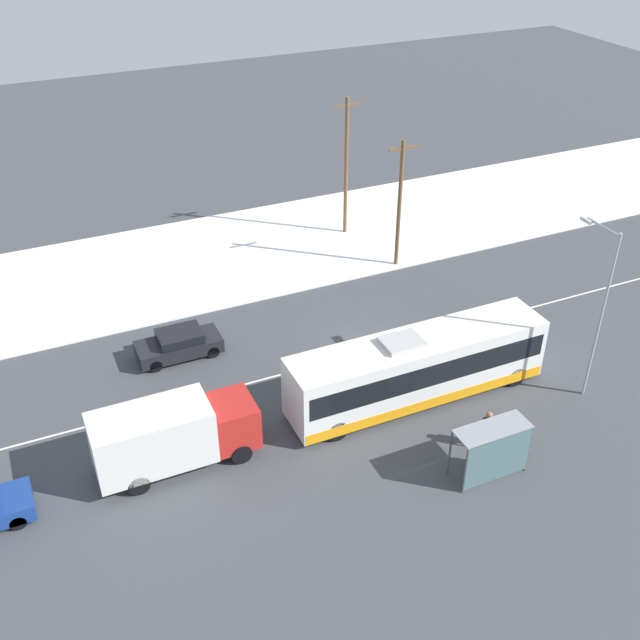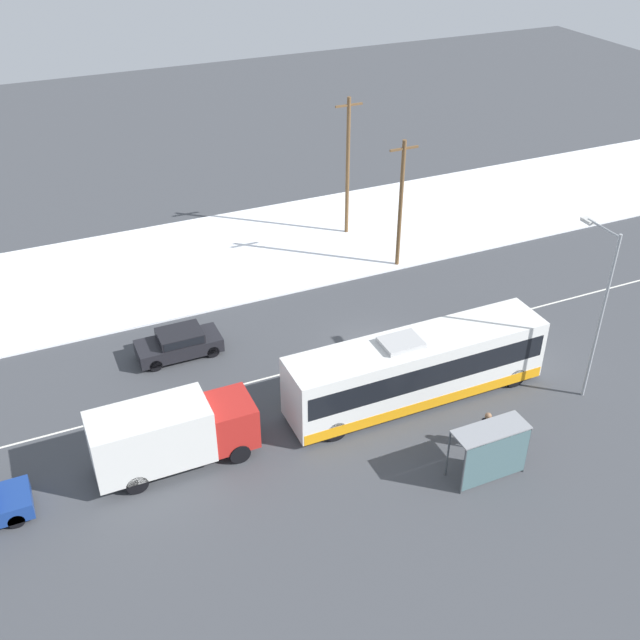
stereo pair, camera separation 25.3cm
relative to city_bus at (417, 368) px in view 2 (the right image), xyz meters
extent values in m
plane|color=#424449|center=(0.08, 4.22, -1.71)|extent=(120.00, 120.00, 0.00)
cube|color=white|center=(0.08, 17.09, -1.65)|extent=(80.00, 11.85, 0.12)
cube|color=silver|center=(0.08, 4.22, -1.71)|extent=(60.00, 0.12, 0.00)
cube|color=white|center=(0.00, 0.00, 0.06)|extent=(12.44, 2.55, 2.99)
cube|color=black|center=(0.00, 0.00, 0.42)|extent=(11.94, 2.57, 1.14)
cube|color=orange|center=(0.00, 0.00, -1.17)|extent=(12.31, 2.57, 0.54)
cube|color=#B2B2B2|center=(-0.93, 0.00, 1.67)|extent=(1.80, 1.40, 0.24)
cylinder|color=black|center=(4.82, -1.14, -1.21)|extent=(1.00, 0.28, 1.00)
cylinder|color=black|center=(4.82, 1.13, -1.21)|extent=(1.00, 0.28, 1.00)
cylinder|color=black|center=(-4.62, -1.14, -1.21)|extent=(1.00, 0.28, 1.00)
cylinder|color=black|center=(-4.62, 1.13, -1.21)|extent=(1.00, 0.28, 1.00)
cube|color=silver|center=(-12.23, 0.25, 0.03)|extent=(4.81, 2.30, 2.50)
cube|color=red|center=(-8.87, 0.25, -0.24)|extent=(1.90, 2.18, 1.95)
cube|color=black|center=(-7.94, 0.25, 0.15)|extent=(0.06, 1.95, 0.86)
cylinder|color=black|center=(-8.87, -0.77, -1.26)|extent=(0.90, 0.26, 0.90)
cylinder|color=black|center=(-8.87, 1.27, -1.26)|extent=(0.90, 0.26, 0.90)
cylinder|color=black|center=(-13.19, -0.77, -1.26)|extent=(0.90, 0.26, 0.90)
cylinder|color=black|center=(-13.19, 1.27, -1.26)|extent=(0.90, 0.26, 0.90)
cube|color=black|center=(-9.19, 7.80, -1.13)|extent=(4.22, 1.80, 0.71)
cube|color=black|center=(-9.08, 7.80, -0.53)|extent=(2.19, 1.66, 0.49)
cube|color=black|center=(-9.08, 7.80, -0.52)|extent=(2.02, 1.69, 0.39)
cylinder|color=black|center=(-10.60, 7.01, -1.39)|extent=(0.64, 0.22, 0.64)
cylinder|color=black|center=(-10.60, 8.59, -1.39)|extent=(0.64, 0.22, 0.64)
cylinder|color=black|center=(-7.68, 7.01, -1.39)|extent=(0.64, 0.22, 0.64)
cylinder|color=black|center=(-7.68, 8.59, -1.39)|extent=(0.64, 0.22, 0.64)
cylinder|color=black|center=(-17.79, -0.69, -1.39)|extent=(0.64, 0.22, 0.64)
cylinder|color=black|center=(-17.79, 0.89, -1.39)|extent=(0.64, 0.22, 0.64)
cylinder|color=#23232D|center=(0.92, -4.15, -1.29)|extent=(0.13, 0.13, 0.85)
cylinder|color=#23232D|center=(1.18, -4.15, -1.29)|extent=(0.13, 0.13, 0.85)
cube|color=black|center=(1.05, -4.15, -0.51)|extent=(0.44, 0.24, 0.70)
sphere|color=#8E6647|center=(1.05, -4.15, -0.01)|extent=(0.29, 0.29, 0.29)
cylinder|color=black|center=(0.77, -4.15, -0.55)|extent=(0.11, 0.11, 0.67)
cylinder|color=black|center=(1.33, -4.15, -0.55)|extent=(0.11, 0.11, 0.67)
cube|color=gray|center=(0.14, -5.53, 0.66)|extent=(3.14, 1.20, 0.06)
cube|color=slate|center=(0.14, -6.11, -0.51)|extent=(3.02, 0.04, 2.16)
cylinder|color=#474C51|center=(-1.39, -4.97, -0.54)|extent=(0.08, 0.08, 2.34)
cylinder|color=#474C51|center=(1.68, -4.97, -0.54)|extent=(0.08, 0.08, 2.34)
cylinder|color=#474C51|center=(-1.39, -6.09, -0.54)|extent=(0.08, 0.08, 2.34)
cylinder|color=#474C51|center=(1.68, -6.09, -0.54)|extent=(0.08, 0.08, 2.34)
cylinder|color=#9EA3A8|center=(7.37, -3.04, 2.49)|extent=(0.14, 0.14, 8.40)
cylinder|color=#9EA3A8|center=(7.37, -2.07, 6.54)|extent=(0.10, 1.93, 0.10)
cube|color=silver|center=(7.37, -1.11, 6.47)|extent=(0.36, 0.60, 0.16)
cylinder|color=brown|center=(5.49, 11.69, 2.27)|extent=(0.24, 0.24, 7.97)
cube|color=brown|center=(5.49, 11.69, 5.76)|extent=(1.80, 0.12, 0.12)
cylinder|color=brown|center=(4.60, 17.01, 2.82)|extent=(0.24, 0.24, 9.06)
cube|color=brown|center=(4.60, 17.01, 6.85)|extent=(1.80, 0.12, 0.12)
camera|label=1|loc=(-15.45, -23.31, 20.39)|focal=42.00mm
camera|label=2|loc=(-15.22, -23.41, 20.39)|focal=42.00mm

